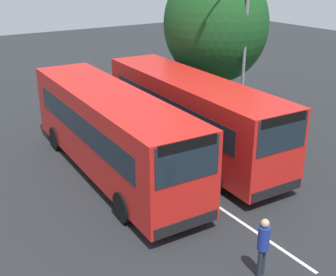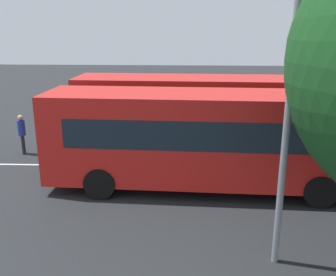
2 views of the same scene
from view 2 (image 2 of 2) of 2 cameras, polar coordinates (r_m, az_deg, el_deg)
The scene contains 6 objects.
ground_plane at distance 15.73m, azimuth 5.13°, elevation -4.33°, with size 80.15×80.15×0.00m, color #232628.
bus_far_left at distance 16.99m, azimuth 5.08°, elevation 3.89°, with size 11.24×2.93×3.41m.
bus_center_left at distance 13.19m, azimuth 5.87°, elevation 0.11°, with size 11.25×2.99×3.41m.
pedestrian at distance 18.12m, azimuth -21.00°, elevation 0.99°, with size 0.39×0.39×1.80m.
street_lamp at distance 8.83m, azimuth 17.40°, elevation 11.90°, with size 0.81×2.75×8.71m.
lane_stripe_outer_left at distance 15.72m, azimuth 5.13°, elevation -4.32°, with size 17.55×0.12×0.01m, color silver.
Camera 2 is at (0.72, 14.67, 5.62)m, focal length 40.81 mm.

